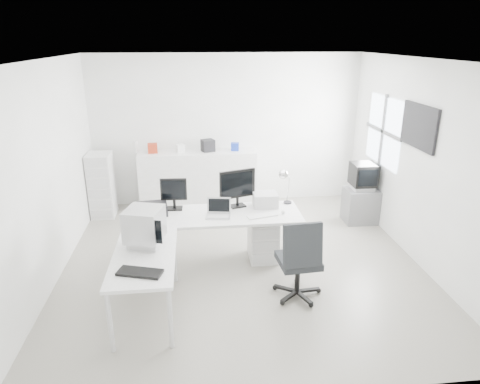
{
  "coord_description": "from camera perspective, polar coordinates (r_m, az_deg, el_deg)",
  "views": [
    {
      "loc": [
        -0.62,
        -5.43,
        3.06
      ],
      "look_at": [
        0.0,
        0.2,
        1.0
      ],
      "focal_mm": 32.0,
      "sensor_mm": 36.0,
      "label": 1
    }
  ],
  "objects": [
    {
      "name": "desk_lamp",
      "position": [
        6.27,
        6.43,
        0.42
      ],
      "size": [
        0.15,
        0.15,
        0.44
      ],
      "primitive_type": null,
      "rotation": [
        0.0,
        0.0,
        0.01
      ],
      "color": "silver",
      "rests_on": "main_desk"
    },
    {
      "name": "right_wall",
      "position": [
        6.48,
        22.81,
        3.56
      ],
      "size": [
        0.02,
        5.0,
        2.8
      ],
      "primitive_type": "cube",
      "color": "white",
      "rests_on": "floor"
    },
    {
      "name": "laser_printer",
      "position": [
        6.18,
        3.37,
        -1.03
      ],
      "size": [
        0.35,
        0.3,
        0.2
      ],
      "primitive_type": "cube",
      "rotation": [
        0.0,
        0.0,
        -0.01
      ],
      "color": "#BCBCBC",
      "rests_on": "main_desk"
    },
    {
      "name": "clutter_box_b",
      "position": [
        7.91,
        -7.94,
        5.81
      ],
      "size": [
        0.18,
        0.17,
        0.14
      ],
      "primitive_type": "cube",
      "rotation": [
        0.0,
        0.0,
        0.34
      ],
      "color": "silver",
      "rests_on": "sideboard"
    },
    {
      "name": "inkjet_printer",
      "position": [
        6.02,
        -11.63,
        -2.24
      ],
      "size": [
        0.45,
        0.37,
        0.15
      ],
      "primitive_type": "cube",
      "rotation": [
        0.0,
        0.0,
        0.12
      ],
      "color": "black",
      "rests_on": "main_desk"
    },
    {
      "name": "crt_tv",
      "position": [
        7.56,
        16.11,
        1.96
      ],
      "size": [
        0.5,
        0.48,
        0.45
      ],
      "primitive_type": null,
      "color": "black",
      "rests_on": "tv_cabinet"
    },
    {
      "name": "lcd_monitor_large",
      "position": [
        6.09,
        -0.35,
        0.52
      ],
      "size": [
        0.58,
        0.37,
        0.56
      ],
      "primitive_type": null,
      "rotation": [
        0.0,
        0.0,
        0.32
      ],
      "color": "black",
      "rests_on": "main_desk"
    },
    {
      "name": "side_desk",
      "position": [
        5.16,
        -12.38,
        -11.92
      ],
      "size": [
        0.7,
        1.4,
        0.75
      ],
      "primitive_type": null,
      "color": "silver",
      "rests_on": "floor"
    },
    {
      "name": "clutter_box_a",
      "position": [
        7.93,
        -11.57,
        5.74
      ],
      "size": [
        0.18,
        0.17,
        0.17
      ],
      "primitive_type": "cube",
      "rotation": [
        0.0,
        0.0,
        0.08
      ],
      "color": "#A42E17",
      "rests_on": "sideboard"
    },
    {
      "name": "lcd_monitor_small",
      "position": [
        6.08,
        -8.81,
        -0.23
      ],
      "size": [
        0.38,
        0.23,
        0.46
      ],
      "primitive_type": null,
      "rotation": [
        0.0,
        0.0,
        -0.05
      ],
      "color": "black",
      "rests_on": "main_desk"
    },
    {
      "name": "window",
      "position": [
        7.46,
        18.57,
        7.68
      ],
      "size": [
        0.02,
        1.2,
        1.1
      ],
      "primitive_type": null,
      "color": "white",
      "rests_on": "right_wall"
    },
    {
      "name": "tv_cabinet",
      "position": [
        7.73,
        15.74,
        -1.73
      ],
      "size": [
        0.55,
        0.45,
        0.6
      ],
      "primitive_type": "cube",
      "color": "slate",
      "rests_on": "floor"
    },
    {
      "name": "back_wall",
      "position": [
        8.12,
        -1.8,
        8.19
      ],
      "size": [
        5.0,
        0.02,
        2.8
      ],
      "primitive_type": "cube",
      "color": "white",
      "rests_on": "floor"
    },
    {
      "name": "wall_picture",
      "position": [
        6.44,
        22.75,
        8.08
      ],
      "size": [
        0.04,
        0.9,
        0.6
      ],
      "primitive_type": null,
      "color": "black",
      "rests_on": "right_wall"
    },
    {
      "name": "black_keyboard",
      "position": [
        4.62,
        -13.21,
        -10.4
      ],
      "size": [
        0.5,
        0.31,
        0.03
      ],
      "primitive_type": "cube",
      "rotation": [
        0.0,
        0.0,
        -0.3
      ],
      "color": "black",
      "rests_on": "side_desk"
    },
    {
      "name": "filing_cabinet",
      "position": [
        7.98,
        -17.96,
        0.86
      ],
      "size": [
        0.4,
        0.48,
        1.15
      ],
      "primitive_type": "cube",
      "color": "silver",
      "rests_on": "floor"
    },
    {
      "name": "clutter_bottle",
      "position": [
        8.0,
        -13.71,
        5.88
      ],
      "size": [
        0.07,
        0.07,
        0.22
      ],
      "primitive_type": "cylinder",
      "color": "silver",
      "rests_on": "sideboard"
    },
    {
      "name": "floor",
      "position": [
        6.26,
        0.2,
        -9.26
      ],
      "size": [
        5.0,
        5.0,
        0.01
      ],
      "primitive_type": "cube",
      "color": "#B8B4A5",
      "rests_on": "ground"
    },
    {
      "name": "crt_monitor",
      "position": [
        5.1,
        -12.61,
        -4.74
      ],
      "size": [
        0.47,
        0.47,
        0.44
      ],
      "primitive_type": null,
      "rotation": [
        0.0,
        0.0,
        -0.28
      ],
      "color": "#B7B7BA",
      "rests_on": "side_desk"
    },
    {
      "name": "left_wall",
      "position": [
        5.98,
        -24.35,
        2.05
      ],
      "size": [
        0.02,
        5.0,
        2.8
      ],
      "primitive_type": "cube",
      "color": "white",
      "rests_on": "floor"
    },
    {
      "name": "office_chair",
      "position": [
        5.3,
        7.81,
        -8.55
      ],
      "size": [
        0.67,
        0.67,
        1.09
      ],
      "primitive_type": null,
      "rotation": [
        0.0,
        0.0,
        0.08
      ],
      "color": "#272B2D",
      "rests_on": "floor"
    },
    {
      "name": "white_mouse",
      "position": [
        5.95,
        5.77,
        -2.68
      ],
      "size": [
        0.06,
        0.06,
        0.06
      ],
      "primitive_type": "sphere",
      "color": "silver",
      "rests_on": "main_desk"
    },
    {
      "name": "sideboard",
      "position": [
        8.07,
        -5.61,
        1.69
      ],
      "size": [
        2.15,
        0.54,
        1.08
      ],
      "primitive_type": "cube",
      "color": "silver",
      "rests_on": "floor"
    },
    {
      "name": "main_desk",
      "position": [
        6.09,
        -3.39,
        -6.21
      ],
      "size": [
        2.4,
        0.8,
        0.75
      ],
      "primitive_type": null,
      "color": "silver",
      "rests_on": "floor"
    },
    {
      "name": "clutter_box_c",
      "position": [
        7.9,
        -4.31,
        6.2
      ],
      "size": [
        0.27,
        0.26,
        0.22
      ],
      "primitive_type": "cube",
      "rotation": [
        0.0,
        0.0,
        0.36
      ],
      "color": "black",
      "rests_on": "sideboard"
    },
    {
      "name": "laptop",
      "position": [
        5.8,
        -2.94,
        -2.25
      ],
      "size": [
        0.41,
        0.41,
        0.24
      ],
      "primitive_type": null,
      "rotation": [
        0.0,
        0.0,
        -0.16
      ],
      "color": "#B7B7BA",
      "rests_on": "main_desk"
    },
    {
      "name": "white_keyboard",
      "position": [
        5.86,
        2.99,
        -3.18
      ],
      "size": [
        0.44,
        0.23,
        0.02
      ],
      "primitive_type": "cube",
      "rotation": [
        0.0,
        0.0,
        0.26
      ],
      "color": "silver",
      "rests_on": "main_desk"
    },
    {
      "name": "ceiling",
      "position": [
        5.47,
        0.24,
        17.27
      ],
      "size": [
        5.0,
        5.0,
        0.01
      ],
      "primitive_type": "cube",
      "color": "white",
      "rests_on": "back_wall"
    },
    {
      "name": "clutter_box_d",
      "position": [
        7.94,
        -0.68,
        6.06
      ],
      "size": [
        0.16,
        0.15,
        0.14
      ],
      "primitive_type": "cube",
      "rotation": [
        0.0,
        0.0,
        -0.15
      ],
      "color": "#1731A1",
      "rests_on": "sideboard"
    },
    {
      "name": "drawer_pedestal",
      "position": [
        6.23,
        3.08,
        -6.32
      ],
      "size": [
        0.4,
        0.5,
        0.6
      ],
      "primitive_type": "cube",
      "color": "silver",
      "rests_on": "floor"
    }
  ]
}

